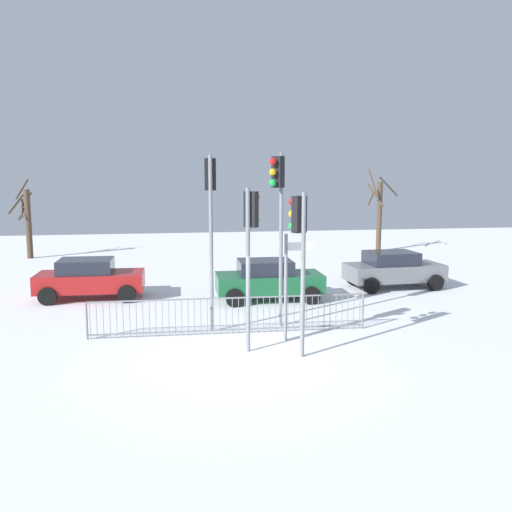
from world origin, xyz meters
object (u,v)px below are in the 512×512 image
traffic_light_foreground_right (251,232)px  traffic_light_mid_right (211,203)px  car_red_trailing (90,278)px  car_grey_near (393,269)px  car_green_far (268,279)px  traffic_light_rear_right (299,237)px  direction_sign_post (288,281)px  traffic_light_foreground_left (278,201)px  bare_tree_left (379,212)px  bare_tree_centre (27,220)px

traffic_light_foreground_right → traffic_light_mid_right: bearing=150.1°
traffic_light_foreground_right → car_red_trailing: size_ratio=1.10×
car_grey_near → car_green_far: same height
traffic_light_rear_right → car_grey_near: traffic_light_rear_right is taller
traffic_light_mid_right → direction_sign_post: (1.98, -1.34, -2.05)m
traffic_light_rear_right → direction_sign_post: bearing=60.9°
traffic_light_foreground_left → traffic_light_rear_right: bearing=138.5°
traffic_light_mid_right → traffic_light_foreground_left: bearing=4.4°
traffic_light_rear_right → car_green_far: bearing=58.2°
traffic_light_mid_right → traffic_light_foreground_left: traffic_light_foreground_left is taller
car_green_far → bare_tree_left: 14.62m
traffic_light_rear_right → traffic_light_foreground_right: bearing=122.9°
traffic_light_foreground_right → car_grey_near: 9.98m
traffic_light_foreground_left → bare_tree_centre: (-10.64, 15.50, -1.70)m
traffic_light_mid_right → traffic_light_foreground_right: (0.85, -2.02, -0.62)m
traffic_light_mid_right → traffic_light_foreground_left: size_ratio=0.99×
traffic_light_foreground_right → car_green_far: size_ratio=1.10×
bare_tree_centre → traffic_light_foreground_left: bearing=-55.5°
traffic_light_foreground_left → traffic_light_rear_right: 2.78m
bare_tree_left → traffic_light_rear_right: bearing=-117.0°
car_grey_near → traffic_light_foreground_left: bearing=-142.9°
car_green_far → traffic_light_foreground_left: bearing=-94.9°
traffic_light_foreground_left → bare_tree_left: traffic_light_foreground_left is taller
traffic_light_foreground_right → car_green_far: 6.21m
traffic_light_mid_right → car_green_far: 5.16m
traffic_light_mid_right → traffic_light_foreground_right: size_ratio=1.21×
car_grey_near → direction_sign_post: bearing=-135.7°
car_grey_near → bare_tree_centre: bearing=143.5°
direction_sign_post → bare_tree_centre: bare_tree_centre is taller
traffic_light_mid_right → direction_sign_post: size_ratio=1.72×
traffic_light_foreground_left → car_red_trailing: (-6.06, 4.76, -2.98)m
traffic_light_rear_right → bare_tree_left: size_ratio=0.86×
traffic_light_rear_right → traffic_light_foreground_right: (-1.11, 0.61, 0.07)m
car_grey_near → bare_tree_left: bearing=68.3°
car_red_trailing → bare_tree_centre: bearing=114.2°
traffic_light_rear_right → car_green_far: traffic_light_rear_right is taller
direction_sign_post → traffic_light_mid_right: bearing=144.1°
traffic_light_foreground_left → car_red_trailing: 8.26m
traffic_light_foreground_right → bare_tree_left: size_ratio=0.88×
traffic_light_foreground_left → car_green_far: 4.61m
traffic_light_foreground_right → car_red_trailing: bearing=163.1°
bare_tree_left → car_green_far: bearing=-126.9°
traffic_light_rear_right → bare_tree_centre: (-10.63, 18.18, -0.96)m
car_red_trailing → bare_tree_left: bare_tree_left is taller
traffic_light_foreground_left → traffic_light_rear_right: traffic_light_foreground_left is taller
traffic_light_rear_right → bare_tree_left: bare_tree_left is taller
traffic_light_mid_right → direction_sign_post: 3.15m
traffic_light_foreground_right → bare_tree_centre: size_ratio=0.98×
car_red_trailing → bare_tree_centre: size_ratio=0.90×
car_grey_near → bare_tree_centre: bare_tree_centre is taller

